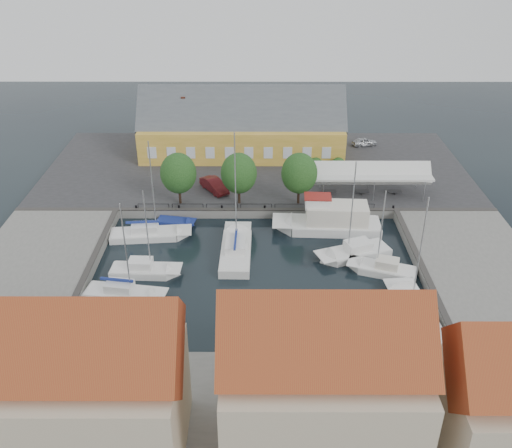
{
  "coord_description": "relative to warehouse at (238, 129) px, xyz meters",
  "views": [
    {
      "loc": [
        0.1,
        -48.38,
        31.71
      ],
      "look_at": [
        0.0,
        6.0,
        1.5
      ],
      "focal_mm": 40.0,
      "sensor_mm": 36.0,
      "label": 1
    }
  ],
  "objects": [
    {
      "name": "ground",
      "position": [
        2.6,
        -28.36,
        -4.43
      ],
      "size": [
        140.0,
        140.0,
        0.0
      ],
      "primitive_type": "plane",
      "color": "black",
      "rests_on": "ground"
    },
    {
      "name": "north_quay",
      "position": [
        2.6,
        -5.36,
        -3.93
      ],
      "size": [
        56.0,
        26.0,
        1.0
      ],
      "primitive_type": "cube",
      "color": "#2D2D30",
      "rests_on": "ground"
    },
    {
      "name": "west_quay",
      "position": [
        -19.4,
        -30.36,
        -3.93
      ],
      "size": [
        12.0,
        24.0,
        1.0
      ],
      "primitive_type": "cube",
      "color": "slate",
      "rests_on": "ground"
    },
    {
      "name": "east_quay",
      "position": [
        24.6,
        -30.36,
        -3.93
      ],
      "size": [
        12.0,
        24.0,
        1.0
      ],
      "primitive_type": "cube",
      "color": "slate",
      "rests_on": "ground"
    },
    {
      "name": "south_bank",
      "position": [
        2.6,
        -49.36,
        -3.93
      ],
      "size": [
        56.0,
        14.0,
        1.0
      ],
      "primitive_type": "cube",
      "color": "slate",
      "rests_on": "ground"
    },
    {
      "name": "quay_edge_fittings",
      "position": [
        2.62,
        -23.61,
        -3.37
      ],
      "size": [
        56.0,
        24.72,
        0.4
      ],
      "color": "#383533",
      "rests_on": "north_quay"
    },
    {
      "name": "warehouse",
      "position": [
        0.0,
        0.0,
        0.0
      ],
      "size": [
        28.56,
        14.0,
        9.55
      ],
      "color": "gold",
      "rests_on": "north_quay"
    },
    {
      "name": "tent_canopy",
      "position": [
        16.6,
        -13.86,
        -0.74
      ],
      "size": [
        14.0,
        4.0,
        2.83
      ],
      "color": "silver",
      "rests_on": "north_quay"
    },
    {
      "name": "quay_trees",
      "position": [
        0.6,
        -16.36,
        0.45
      ],
      "size": [
        18.2,
        4.2,
        6.3
      ],
      "color": "black",
      "rests_on": "north_quay"
    },
    {
      "name": "car_silver",
      "position": [
        18.51,
        2.37,
        -2.81
      ],
      "size": [
        3.86,
        2.21,
        1.24
      ],
      "primitive_type": "imported",
      "rotation": [
        0.0,
        0.0,
        1.79
      ],
      "color": "#B1B3B9",
      "rests_on": "north_quay"
    },
    {
      "name": "car_red",
      "position": [
        -2.58,
        -12.98,
        -2.65
      ],
      "size": [
        4.0,
        4.83,
        1.55
      ],
      "primitive_type": "imported",
      "rotation": [
        0.0,
        0.0,
        0.59
      ],
      "color": "maroon",
      "rests_on": "north_quay"
    },
    {
      "name": "center_sailboat",
      "position": [
        0.53,
        -26.13,
        -4.07
      ],
      "size": [
        3.17,
        10.15,
        13.63
      ],
      "color": "white",
      "rests_on": "ground"
    },
    {
      "name": "trawler",
      "position": [
        10.97,
        -21.02,
        -3.41
      ],
      "size": [
        12.36,
        4.17,
        5.0
      ],
      "color": "white",
      "rests_on": "ground"
    },
    {
      "name": "east_boat_a",
      "position": [
        12.87,
        -26.48,
        -4.17
      ],
      "size": [
        8.3,
        5.24,
        11.34
      ],
      "color": "white",
      "rests_on": "ground"
    },
    {
      "name": "east_boat_b",
      "position": [
        15.24,
        -29.64,
        -4.17
      ],
      "size": [
        7.09,
        4.34,
        9.54
      ],
      "color": "white",
      "rests_on": "ground"
    },
    {
      "name": "east_boat_c",
      "position": [
        16.65,
        -36.58,
        -4.17
      ],
      "size": [
        3.89,
        9.7,
        11.94
      ],
      "color": "white",
      "rests_on": "ground"
    },
    {
      "name": "west_boat_a",
      "position": [
        -9.18,
        -22.69,
        -4.16
      ],
      "size": [
        9.13,
        3.31,
        11.79
      ],
      "color": "white",
      "rests_on": "ground"
    },
    {
      "name": "west_boat_c",
      "position": [
        -8.43,
        -29.88,
        -4.17
      ],
      "size": [
        7.17,
        2.54,
        9.74
      ],
      "color": "white",
      "rests_on": "ground"
    },
    {
      "name": "west_boat_d",
      "position": [
        -9.68,
        -33.78,
        -4.16
      ],
      "size": [
        7.99,
        3.49,
        10.49
      ],
      "color": "white",
      "rests_on": "ground"
    },
    {
      "name": "launch_sw",
      "position": [
        -10.65,
        -40.03,
        -4.34
      ],
      "size": [
        5.73,
        4.38,
        0.98
      ],
      "color": "white",
      "rests_on": "ground"
    },
    {
      "name": "launch_nw",
      "position": [
        -6.66,
        -19.64,
        -4.34
      ],
      "size": [
        4.7,
        2.56,
        0.88
      ],
      "color": "navy",
      "rests_on": "ground"
    },
    {
      "name": "townhouses",
      "position": [
        4.52,
        -51.6,
        1.4
      ],
      "size": [
        36.3,
        8.5,
        12.0
      ],
      "color": "#BDAF91",
      "rests_on": "south_bank"
    }
  ]
}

